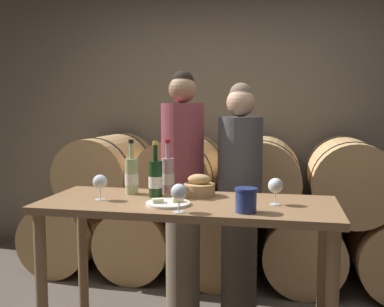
# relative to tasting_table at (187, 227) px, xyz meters

# --- Properties ---
(stone_wall_back) EXTENTS (10.00, 0.12, 3.20)m
(stone_wall_back) POSITION_rel_tasting_table_xyz_m (0.00, 1.96, 0.82)
(stone_wall_back) COLOR #706656
(stone_wall_back) RESTS_ON ground_plane
(barrel_stack) EXTENTS (3.36, 0.92, 1.19)m
(barrel_stack) POSITION_rel_tasting_table_xyz_m (0.00, 1.38, -0.23)
(barrel_stack) COLOR tan
(barrel_stack) RESTS_ON ground_plane
(tasting_table) EXTENTS (1.61, 0.63, 0.93)m
(tasting_table) POSITION_rel_tasting_table_xyz_m (0.00, 0.00, 0.00)
(tasting_table) COLOR olive
(tasting_table) RESTS_ON ground_plane
(person_left) EXTENTS (0.29, 0.29, 1.68)m
(person_left) POSITION_rel_tasting_table_xyz_m (-0.15, 0.57, 0.09)
(person_left) COLOR #756651
(person_left) RESTS_ON ground_plane
(person_right) EXTENTS (0.29, 0.29, 1.60)m
(person_right) POSITION_rel_tasting_table_xyz_m (0.23, 0.57, 0.04)
(person_right) COLOR #4C4238
(person_right) RESTS_ON ground_plane
(wine_bottle_red) EXTENTS (0.08, 0.08, 0.32)m
(wine_bottle_red) POSITION_rel_tasting_table_xyz_m (-0.20, 0.08, 0.25)
(wine_bottle_red) COLOR #193819
(wine_bottle_red) RESTS_ON tasting_table
(wine_bottle_white) EXTENTS (0.08, 0.08, 0.32)m
(wine_bottle_white) POSITION_rel_tasting_table_xyz_m (-0.37, 0.14, 0.25)
(wine_bottle_white) COLOR #ADBC7F
(wine_bottle_white) RESTS_ON tasting_table
(wine_bottle_rose) EXTENTS (0.08, 0.08, 0.32)m
(wine_bottle_rose) POSITION_rel_tasting_table_xyz_m (-0.16, 0.20, 0.25)
(wine_bottle_rose) COLOR #BC8E93
(wine_bottle_rose) RESTS_ON tasting_table
(blue_crock) EXTENTS (0.11, 0.11, 0.12)m
(blue_crock) POSITION_rel_tasting_table_xyz_m (0.33, -0.19, 0.21)
(blue_crock) COLOR navy
(blue_crock) RESTS_ON tasting_table
(bread_basket) EXTENTS (0.18, 0.18, 0.13)m
(bread_basket) POSITION_rel_tasting_table_xyz_m (0.04, 0.16, 0.19)
(bread_basket) COLOR tan
(bread_basket) RESTS_ON tasting_table
(cheese_plate) EXTENTS (0.24, 0.24, 0.04)m
(cheese_plate) POSITION_rel_tasting_table_xyz_m (-0.08, -0.11, 0.15)
(cheese_plate) COLOR white
(cheese_plate) RESTS_ON tasting_table
(wine_glass_far_left) EXTENTS (0.08, 0.08, 0.14)m
(wine_glass_far_left) POSITION_rel_tasting_table_xyz_m (-0.48, -0.06, 0.24)
(wine_glass_far_left) COLOR white
(wine_glass_far_left) RESTS_ON tasting_table
(wine_glass_left) EXTENTS (0.08, 0.08, 0.14)m
(wine_glass_left) POSITION_rel_tasting_table_xyz_m (0.01, -0.26, 0.24)
(wine_glass_left) COLOR white
(wine_glass_left) RESTS_ON tasting_table
(wine_glass_center) EXTENTS (0.08, 0.08, 0.14)m
(wine_glass_center) POSITION_rel_tasting_table_xyz_m (0.47, 0.01, 0.24)
(wine_glass_center) COLOR white
(wine_glass_center) RESTS_ON tasting_table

